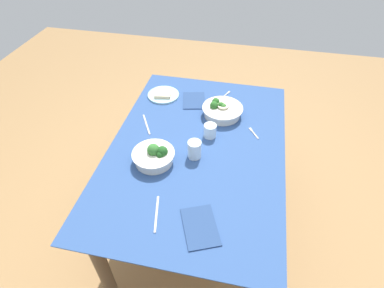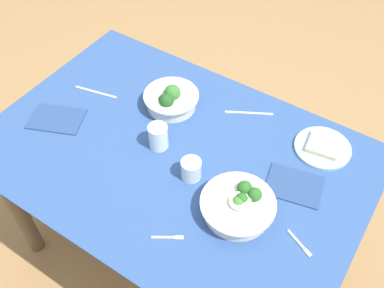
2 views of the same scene
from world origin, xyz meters
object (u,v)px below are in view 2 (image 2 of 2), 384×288
(broccoli_bowl_near, at_px, (238,206))
(fork_by_far_bowl, at_px, (169,238))
(broccoli_bowl_far, at_px, (171,99))
(water_glass_center, at_px, (159,136))
(bread_side_plate, at_px, (323,147))
(table_knife_left, at_px, (96,92))
(table_knife_right, at_px, (249,113))
(napkin_folded_lower, at_px, (294,185))
(water_glass_side, at_px, (191,169))
(fork_by_near_bowl, at_px, (300,244))
(napkin_folded_upper, at_px, (57,119))

(broccoli_bowl_near, height_order, fork_by_far_bowl, broccoli_bowl_near)
(broccoli_bowl_far, relative_size, water_glass_center, 2.22)
(broccoli_bowl_far, xyz_separation_m, bread_side_plate, (0.61, 0.13, -0.03))
(bread_side_plate, bearing_deg, broccoli_bowl_near, -107.53)
(broccoli_bowl_far, relative_size, fork_by_far_bowl, 2.41)
(broccoli_bowl_far, height_order, water_glass_center, broccoli_bowl_far)
(broccoli_bowl_far, distance_m, table_knife_left, 0.34)
(bread_side_plate, distance_m, fork_by_far_bowl, 0.68)
(table_knife_right, bearing_deg, water_glass_center, -150.38)
(table_knife_right, bearing_deg, bread_side_plate, -31.83)
(fork_by_far_bowl, distance_m, table_knife_left, 0.77)
(broccoli_bowl_near, bearing_deg, table_knife_left, 166.79)
(table_knife_right, bearing_deg, napkin_folded_lower, -66.29)
(broccoli_bowl_far, relative_size, table_knife_left, 1.15)
(water_glass_side, xyz_separation_m, table_knife_left, (-0.58, 0.15, -0.04))
(water_glass_side, distance_m, fork_by_near_bowl, 0.45)
(broccoli_bowl_near, relative_size, water_glass_side, 3.21)
(broccoli_bowl_far, bearing_deg, table_knife_left, -161.77)
(fork_by_far_bowl, relative_size, table_knife_left, 0.48)
(water_glass_center, bearing_deg, table_knife_right, 58.73)
(water_glass_side, relative_size, napkin_folded_upper, 0.37)
(table_knife_left, distance_m, napkin_folded_lower, 0.91)
(water_glass_side, distance_m, napkin_folded_lower, 0.37)
(water_glass_side, height_order, napkin_folded_upper, water_glass_side)
(bread_side_plate, bearing_deg, fork_by_near_bowl, -77.10)
(broccoli_bowl_near, height_order, table_knife_right, broccoli_bowl_near)
(bread_side_plate, xyz_separation_m, table_knife_left, (-0.93, -0.23, -0.01))
(table_knife_right, relative_size, napkin_folded_lower, 1.02)
(fork_by_far_bowl, bearing_deg, bread_side_plate, 34.27)
(broccoli_bowl_near, height_order, fork_by_near_bowl, broccoli_bowl_near)
(fork_by_far_bowl, xyz_separation_m, table_knife_right, (-0.06, 0.64, -0.00))
(napkin_folded_upper, bearing_deg, fork_by_far_bowl, -15.34)
(table_knife_left, bearing_deg, broccoli_bowl_near, -25.43)
(broccoli_bowl_far, bearing_deg, napkin_folded_upper, -137.82)
(fork_by_near_bowl, relative_size, napkin_folded_lower, 0.54)
(fork_by_far_bowl, height_order, napkin_folded_lower, napkin_folded_lower)
(broccoli_bowl_near, xyz_separation_m, table_knife_left, (-0.80, 0.19, -0.03))
(napkin_folded_upper, height_order, napkin_folded_lower, same)
(broccoli_bowl_far, xyz_separation_m, fork_by_near_bowl, (0.71, -0.29, -0.04))
(broccoli_bowl_near, relative_size, bread_side_plate, 1.18)
(broccoli_bowl_near, relative_size, napkin_folded_upper, 1.19)
(table_knife_right, bearing_deg, broccoli_bowl_near, -95.30)
(water_glass_center, bearing_deg, napkin_folded_upper, -164.71)
(water_glass_side, relative_size, fork_by_near_bowl, 0.76)
(broccoli_bowl_near, bearing_deg, fork_by_near_bowl, 0.19)
(water_glass_side, height_order, table_knife_left, water_glass_side)
(broccoli_bowl_far, height_order, bread_side_plate, broccoli_bowl_far)
(table_knife_right, xyz_separation_m, napkin_folded_upper, (-0.63, -0.45, 0.00))
(water_glass_side, relative_size, fork_by_far_bowl, 0.85)
(table_knife_left, bearing_deg, water_glass_side, -26.47)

